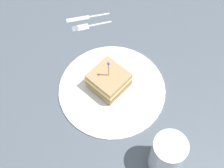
% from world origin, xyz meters
% --- Properties ---
extents(ground_plane, '(1.14, 1.14, 0.02)m').
position_xyz_m(ground_plane, '(0.00, 0.00, -0.01)').
color(ground_plane, '#4C5660').
extents(plate, '(0.28, 0.28, 0.01)m').
position_xyz_m(plate, '(0.00, 0.00, 0.00)').
color(plate, white).
rests_on(plate, ground_plane).
extents(sandwich_half_center, '(0.12, 0.12, 0.10)m').
position_xyz_m(sandwich_half_center, '(-0.01, 0.01, 0.03)').
color(sandwich_half_center, tan).
rests_on(sandwich_half_center, plate).
extents(drink_glass, '(0.07, 0.07, 0.11)m').
position_xyz_m(drink_glass, '(0.13, -0.19, 0.05)').
color(drink_glass, silver).
rests_on(drink_glass, ground_plane).
extents(fork, '(0.12, 0.05, 0.00)m').
position_xyz_m(fork, '(-0.09, 0.21, 0.00)').
color(fork, silver).
rests_on(fork, ground_plane).
extents(knife, '(0.13, 0.05, 0.00)m').
position_xyz_m(knife, '(-0.10, 0.25, 0.00)').
color(knife, silver).
rests_on(knife, ground_plane).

